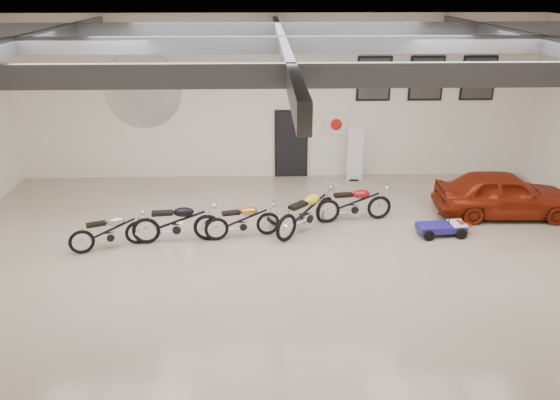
{
  "coord_description": "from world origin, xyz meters",
  "views": [
    {
      "loc": [
        -0.37,
        -10.62,
        5.91
      ],
      "look_at": [
        0.0,
        1.2,
        1.1
      ],
      "focal_mm": 35.0,
      "sensor_mm": 36.0,
      "label": 1
    }
  ],
  "objects_px": {
    "vintage_car": "(504,194)",
    "motorcycle_red": "(354,202)",
    "motorcycle_black": "(176,221)",
    "motorcycle_gold": "(242,220)",
    "motorcycle_yellow": "(307,211)",
    "go_kart": "(446,225)",
    "banner_stand": "(355,154)",
    "motorcycle_silver": "(109,230)"
  },
  "relations": [
    {
      "from": "vintage_car",
      "to": "motorcycle_red",
      "type": "bearing_deg",
      "value": 95.37
    },
    {
      "from": "motorcycle_black",
      "to": "vintage_car",
      "type": "relative_size",
      "value": 0.57
    },
    {
      "from": "motorcycle_black",
      "to": "motorcycle_gold",
      "type": "height_order",
      "value": "motorcycle_black"
    },
    {
      "from": "motorcycle_black",
      "to": "motorcycle_yellow",
      "type": "height_order",
      "value": "motorcycle_yellow"
    },
    {
      "from": "motorcycle_black",
      "to": "go_kart",
      "type": "height_order",
      "value": "motorcycle_black"
    },
    {
      "from": "motorcycle_black",
      "to": "motorcycle_red",
      "type": "height_order",
      "value": "motorcycle_black"
    },
    {
      "from": "banner_stand",
      "to": "motorcycle_silver",
      "type": "distance_m",
      "value": 7.89
    },
    {
      "from": "motorcycle_silver",
      "to": "motorcycle_gold",
      "type": "height_order",
      "value": "motorcycle_gold"
    },
    {
      "from": "banner_stand",
      "to": "vintage_car",
      "type": "xyz_separation_m",
      "value": [
        3.53,
        -2.85,
        -0.27
      ]
    },
    {
      "from": "vintage_car",
      "to": "motorcycle_black",
      "type": "bearing_deg",
      "value": 100.99
    },
    {
      "from": "banner_stand",
      "to": "motorcycle_red",
      "type": "height_order",
      "value": "banner_stand"
    },
    {
      "from": "motorcycle_black",
      "to": "motorcycle_red",
      "type": "xyz_separation_m",
      "value": [
        4.44,
        1.1,
        -0.02
      ]
    },
    {
      "from": "banner_stand",
      "to": "vintage_car",
      "type": "distance_m",
      "value": 4.55
    },
    {
      "from": "motorcycle_gold",
      "to": "motorcycle_red",
      "type": "bearing_deg",
      "value": 4.73
    },
    {
      "from": "motorcycle_gold",
      "to": "motorcycle_red",
      "type": "xyz_separation_m",
      "value": [
        2.87,
        0.91,
        0.04
      ]
    },
    {
      "from": "motorcycle_silver",
      "to": "vintage_car",
      "type": "distance_m",
      "value": 10.13
    },
    {
      "from": "motorcycle_red",
      "to": "vintage_car",
      "type": "xyz_separation_m",
      "value": [
        4.04,
        0.24,
        0.09
      ]
    },
    {
      "from": "banner_stand",
      "to": "go_kart",
      "type": "height_order",
      "value": "banner_stand"
    },
    {
      "from": "motorcycle_red",
      "to": "motorcycle_silver",
      "type": "bearing_deg",
      "value": -175.1
    },
    {
      "from": "banner_stand",
      "to": "motorcycle_gold",
      "type": "xyz_separation_m",
      "value": [
        -3.38,
        -4.0,
        -0.4
      ]
    },
    {
      "from": "motorcycle_silver",
      "to": "motorcycle_yellow",
      "type": "relative_size",
      "value": 0.84
    },
    {
      "from": "banner_stand",
      "to": "vintage_car",
      "type": "bearing_deg",
      "value": -35.02
    },
    {
      "from": "motorcycle_gold",
      "to": "vintage_car",
      "type": "bearing_deg",
      "value": -3.44
    },
    {
      "from": "motorcycle_red",
      "to": "go_kart",
      "type": "distance_m",
      "value": 2.37
    },
    {
      "from": "motorcycle_gold",
      "to": "go_kart",
      "type": "xyz_separation_m",
      "value": [
        5.04,
        -0.0,
        -0.21
      ]
    },
    {
      "from": "motorcycle_gold",
      "to": "motorcycle_silver",
      "type": "bearing_deg",
      "value": 176.37
    },
    {
      "from": "motorcycle_red",
      "to": "vintage_car",
      "type": "distance_m",
      "value": 4.04
    },
    {
      "from": "go_kart",
      "to": "vintage_car",
      "type": "distance_m",
      "value": 2.22
    },
    {
      "from": "go_kart",
      "to": "motorcycle_yellow",
      "type": "bearing_deg",
      "value": 170.15
    },
    {
      "from": "motorcycle_black",
      "to": "motorcycle_silver",
      "type": "bearing_deg",
      "value": -174.44
    },
    {
      "from": "motorcycle_black",
      "to": "vintage_car",
      "type": "height_order",
      "value": "vintage_car"
    },
    {
      "from": "vintage_car",
      "to": "go_kart",
      "type": "bearing_deg",
      "value": 123.6
    },
    {
      "from": "motorcycle_gold",
      "to": "vintage_car",
      "type": "height_order",
      "value": "vintage_car"
    },
    {
      "from": "banner_stand",
      "to": "motorcycle_black",
      "type": "relative_size",
      "value": 0.85
    },
    {
      "from": "banner_stand",
      "to": "motorcycle_silver",
      "type": "xyz_separation_m",
      "value": [
        -6.47,
        -4.5,
        -0.41
      ]
    },
    {
      "from": "motorcycle_black",
      "to": "banner_stand",
      "type": "bearing_deg",
      "value": 34.29
    },
    {
      "from": "motorcycle_silver",
      "to": "vintage_car",
      "type": "height_order",
      "value": "vintage_car"
    },
    {
      "from": "go_kart",
      "to": "motorcycle_red",
      "type": "bearing_deg",
      "value": 152.43
    },
    {
      "from": "motorcycle_silver",
      "to": "motorcycle_black",
      "type": "relative_size",
      "value": 0.88
    },
    {
      "from": "motorcycle_red",
      "to": "go_kart",
      "type": "xyz_separation_m",
      "value": [
        2.17,
        -0.91,
        -0.26
      ]
    },
    {
      "from": "motorcycle_gold",
      "to": "go_kart",
      "type": "relative_size",
      "value": 1.26
    },
    {
      "from": "motorcycle_gold",
      "to": "motorcycle_yellow",
      "type": "bearing_deg",
      "value": -1.97
    }
  ]
}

